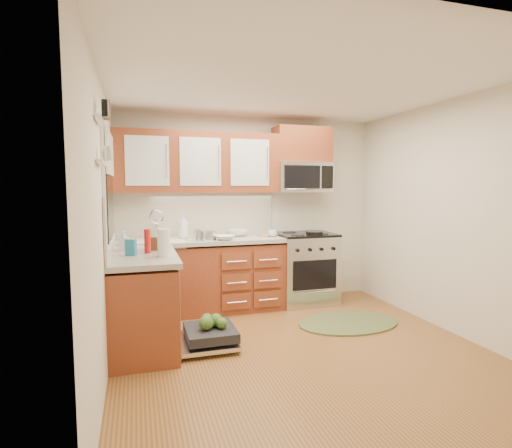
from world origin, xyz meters
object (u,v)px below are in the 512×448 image
object	(u,v)px
dishwasher	(207,337)
cup	(273,233)
skillet	(314,233)
cutting_board	(269,235)
upper_cabinets	(198,163)
microwave	(302,177)
range	(305,268)
bowl_a	(225,238)
stock_pot	(208,235)
paper_towel_roll	(164,243)
bowl_b	(238,233)
sink	(158,251)
rug	(349,323)

from	to	relation	value
dishwasher	cup	size ratio (longest dim) A/B	6.24
skillet	cutting_board	size ratio (longest dim) A/B	0.85
upper_cabinets	skillet	size ratio (longest dim) A/B	9.46
microwave	cutting_board	bearing A→B (deg)	-173.00
cutting_board	range	bearing A→B (deg)	-6.68
upper_cabinets	dishwasher	distance (m)	2.19
upper_cabinets	bowl_a	bearing A→B (deg)	-51.03
bowl_a	stock_pot	bearing A→B (deg)	164.65
microwave	bowl_a	xyz separation A→B (m)	(-1.14, -0.30, -0.75)
cutting_board	paper_towel_roll	size ratio (longest dim) A/B	0.99
bowl_b	cup	bearing A→B (deg)	-26.61
skillet	cutting_board	xyz separation A→B (m)	(-0.55, 0.23, -0.04)
stock_pot	cup	bearing A→B (deg)	5.36
range	dishwasher	bearing A→B (deg)	-143.73
sink	skillet	distance (m)	2.00
cup	stock_pot	bearing A→B (deg)	-174.64
microwave	sink	xyz separation A→B (m)	(-1.93, -0.13, -0.90)
cutting_board	bowl_b	world-z (taller)	bowl_b
microwave	dishwasher	size ratio (longest dim) A/B	1.09
cutting_board	upper_cabinets	bearing A→B (deg)	174.55
sink	cutting_board	xyz separation A→B (m)	(1.43, 0.07, 0.13)
cup	bowl_b	bearing A→B (deg)	153.39
rug	bowl_a	xyz separation A→B (m)	(-1.28, 0.76, 0.94)
range	sink	world-z (taller)	range
microwave	bowl_b	world-z (taller)	microwave
sink	cup	size ratio (longest dim) A/B	5.52
upper_cabinets	bowl_b	size ratio (longest dim) A/B	7.72
dishwasher	stock_pot	size ratio (longest dim) A/B	3.54
bowl_b	sink	bearing A→B (deg)	-170.69
skillet	range	bearing A→B (deg)	107.20
cup	paper_towel_roll	bearing A→B (deg)	-143.15
rug	skillet	distance (m)	1.23
stock_pot	paper_towel_roll	xyz separation A→B (m)	(-0.59, -1.01, 0.07)
upper_cabinets	range	distance (m)	1.99
range	cutting_board	bearing A→B (deg)	173.32
range	rug	size ratio (longest dim) A/B	0.79
sink	paper_towel_roll	xyz separation A→B (m)	(0.00, -1.12, 0.25)
stock_pot	cutting_board	xyz separation A→B (m)	(0.84, 0.18, -0.05)
range	stock_pot	world-z (taller)	stock_pot
range	rug	xyz separation A→B (m)	(0.14, -0.94, -0.46)
microwave	cutting_board	world-z (taller)	microwave
range	stock_pot	xyz separation A→B (m)	(-1.34, -0.13, 0.51)
range	stock_pot	distance (m)	1.44
stock_pot	bowl_b	bearing A→B (deg)	32.59
bowl_b	bowl_a	bearing A→B (deg)	-126.43
rug	cutting_board	bearing A→B (deg)	122.73
rug	bowl_a	bearing A→B (deg)	149.40
dishwasher	cup	world-z (taller)	cup
microwave	bowl_b	distance (m)	1.15
upper_cabinets	bowl_b	bearing A→B (deg)	1.72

